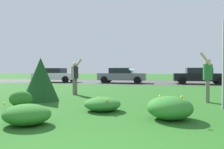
# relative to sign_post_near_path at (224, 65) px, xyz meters

# --- Properties ---
(ground_plane) EXTENTS (120.00, 120.00, 0.00)m
(ground_plane) POSITION_rel_sign_post_near_path_xyz_m (-2.59, 4.75, -1.39)
(ground_plane) COLOR #26601E
(highway_strip) EXTENTS (120.00, 9.14, 0.01)m
(highway_strip) POSITION_rel_sign_post_near_path_xyz_m (-2.59, 15.33, -1.39)
(highway_strip) COLOR #424244
(highway_strip) RESTS_ON ground
(highway_center_stripe) EXTENTS (120.00, 0.16, 0.00)m
(highway_center_stripe) POSITION_rel_sign_post_near_path_xyz_m (-2.59, 15.33, -1.38)
(highway_center_stripe) COLOR yellow
(highway_center_stripe) RESTS_ON ground
(daylily_clump_front_left) EXTENTS (1.09, 0.97, 0.50)m
(daylily_clump_front_left) POSITION_rel_sign_post_near_path_xyz_m (-4.86, -3.22, -1.16)
(daylily_clump_front_left) COLOR #2D7526
(daylily_clump_front_left) RESTS_ON ground
(daylily_clump_front_right) EXTENTS (1.11, 1.06, 0.43)m
(daylily_clump_front_right) POSITION_rel_sign_post_near_path_xyz_m (-3.66, -1.20, -1.19)
(daylily_clump_front_right) COLOR #337F2D
(daylily_clump_front_right) RESTS_ON ground
(daylily_clump_near_camera) EXTENTS (1.13, 1.16, 0.64)m
(daylily_clump_near_camera) POSITION_rel_sign_post_near_path_xyz_m (-1.71, -1.93, -1.10)
(daylily_clump_near_camera) COLOR #337F2D
(daylily_clump_near_camera) RESTS_ON ground
(daylily_clump_mid_left) EXTENTS (0.78, 0.64, 0.55)m
(daylily_clump_mid_left) POSITION_rel_sign_post_near_path_xyz_m (-6.50, -1.13, -1.12)
(daylily_clump_mid_left) COLOR #2D7526
(daylily_clump_mid_left) RESTS_ON ground
(sign_post_near_path) EXTENTS (0.07, 0.10, 2.79)m
(sign_post_near_path) POSITION_rel_sign_post_near_path_xyz_m (0.00, 0.00, 0.00)
(sign_post_near_path) COLOR #93969B
(sign_post_near_path) RESTS_ON ground
(evergreen_shrub_side) EXTENTS (1.44, 1.44, 1.73)m
(evergreen_shrub_side) POSITION_rel_sign_post_near_path_xyz_m (-6.68, 0.40, -0.53)
(evergreen_shrub_side) COLOR #19471E
(evergreen_shrub_side) RESTS_ON ground
(person_thrower_dark_shirt) EXTENTS (0.51, 0.52, 1.82)m
(person_thrower_dark_shirt) POSITION_rel_sign_post_near_path_xyz_m (-6.19, 2.79, -0.42)
(person_thrower_dark_shirt) COLOR #232328
(person_thrower_dark_shirt) RESTS_ON ground
(person_catcher_green_shirt) EXTENTS (0.49, 0.52, 1.91)m
(person_catcher_green_shirt) POSITION_rel_sign_post_near_path_xyz_m (-0.22, 1.37, -0.39)
(person_catcher_green_shirt) COLOR #287038
(person_catcher_green_shirt) RESTS_ON ground
(frisbee_pale_blue) EXTENTS (0.27, 0.25, 0.15)m
(frisbee_pale_blue) POSITION_rel_sign_post_near_path_xyz_m (-3.18, 1.80, -0.13)
(frisbee_pale_blue) COLOR #ADD6E5
(car_white_leftmost) EXTENTS (4.50, 2.00, 1.45)m
(car_white_leftmost) POSITION_rel_sign_post_near_path_xyz_m (-12.73, 13.27, -0.65)
(car_white_leftmost) COLOR silver
(car_white_leftmost) RESTS_ON ground
(car_gray_center_left) EXTENTS (4.50, 2.00, 1.45)m
(car_gray_center_left) POSITION_rel_sign_post_near_path_xyz_m (-5.69, 13.27, -0.65)
(car_gray_center_left) COLOR slate
(car_gray_center_left) RESTS_ON ground
(car_black_center_right) EXTENTS (4.50, 2.00, 1.45)m
(car_black_center_right) POSITION_rel_sign_post_near_path_xyz_m (1.34, 13.27, -0.65)
(car_black_center_right) COLOR black
(car_black_center_right) RESTS_ON ground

